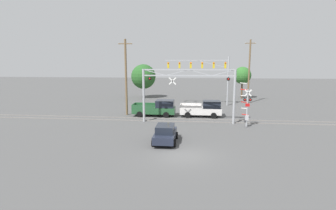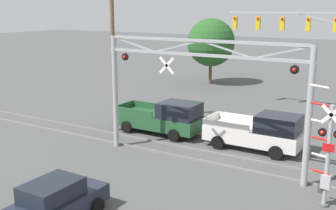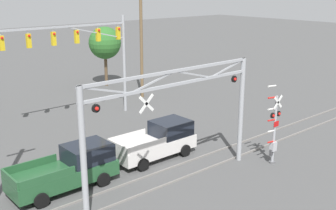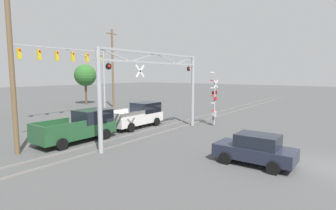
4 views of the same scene
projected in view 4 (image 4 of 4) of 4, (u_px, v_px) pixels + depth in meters
The scene contains 12 objects.
ground_plane at pixel (328, 167), 13.14m from camera, with size 200.00×200.00×0.00m, color #4C4C4C.
rail_track_near at pixel (153, 135), 19.84m from camera, with size 80.00×0.08×0.10m, color gray.
rail_track_far at pixel (139, 133), 20.68m from camera, with size 80.00×0.08×0.10m, color gray.
crossing_gantry at pixel (156, 82), 19.19m from camera, with size 10.69×0.30×6.20m.
crossing_signal_mast at pixel (214, 104), 23.55m from camera, with size 1.31×0.35×4.84m.
traffic_signal_span at pixel (82, 65), 29.03m from camera, with size 10.28×0.39×7.88m.
pickup_truck_lead at pixel (138, 115), 23.18m from camera, with size 5.26×2.36×2.09m.
pickup_truck_following at pixel (80, 126), 18.26m from camera, with size 5.52×2.36×2.09m.
sedan_waiting at pixel (255, 149), 13.48m from camera, with size 2.02×3.99×1.60m.
utility_pole_left at pixel (12, 66), 14.67m from camera, with size 1.80×0.28×9.91m.
utility_pole_right at pixel (113, 68), 36.05m from camera, with size 1.80×0.28×10.68m.
background_tree_far_left_verge at pixel (85, 75), 39.84m from camera, with size 3.30×3.30×6.13m.
Camera 4 is at (-14.97, -1.09, 4.64)m, focal length 28.00 mm.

